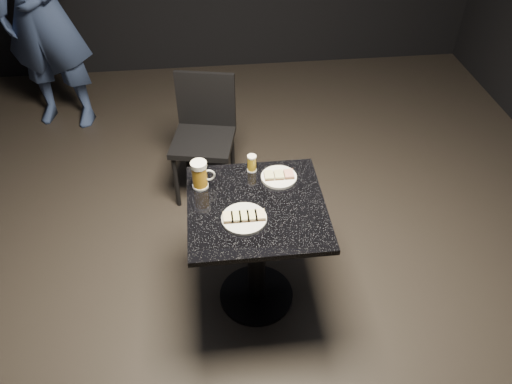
{
  "coord_description": "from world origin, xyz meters",
  "views": [
    {
      "loc": [
        -0.21,
        -1.84,
        2.46
      ],
      "look_at": [
        0.0,
        0.02,
        0.82
      ],
      "focal_mm": 35.0,
      "sensor_mm": 36.0,
      "label": 1
    }
  ],
  "objects_px": {
    "plate_large": "(244,219)",
    "chair": "(204,130)",
    "beer_tumbler": "(252,163)",
    "plate_small": "(279,177)",
    "patron": "(40,10)",
    "table": "(256,238)",
    "beer_mug": "(200,175)"
  },
  "relations": [
    {
      "from": "plate_large",
      "to": "chair",
      "type": "relative_size",
      "value": 0.25
    },
    {
      "from": "plate_large",
      "to": "chair",
      "type": "distance_m",
      "value": 1.22
    },
    {
      "from": "beer_tumbler",
      "to": "chair",
      "type": "height_order",
      "value": "chair"
    },
    {
      "from": "plate_large",
      "to": "plate_small",
      "type": "relative_size",
      "value": 1.16
    },
    {
      "from": "plate_small",
      "to": "beer_tumbler",
      "type": "relative_size",
      "value": 1.96
    },
    {
      "from": "plate_large",
      "to": "chair",
      "type": "xyz_separation_m",
      "value": [
        -0.17,
        1.17,
        -0.26
      ]
    },
    {
      "from": "patron",
      "to": "table",
      "type": "bearing_deg",
      "value": -44.19
    },
    {
      "from": "beer_tumbler",
      "to": "chair",
      "type": "relative_size",
      "value": 0.11
    },
    {
      "from": "plate_small",
      "to": "beer_mug",
      "type": "distance_m",
      "value": 0.42
    },
    {
      "from": "plate_small",
      "to": "chair",
      "type": "bearing_deg",
      "value": 113.84
    },
    {
      "from": "table",
      "to": "plate_small",
      "type": "bearing_deg",
      "value": 54.12
    },
    {
      "from": "patron",
      "to": "table",
      "type": "relative_size",
      "value": 2.62
    },
    {
      "from": "beer_mug",
      "to": "patron",
      "type": "bearing_deg",
      "value": 120.81
    },
    {
      "from": "chair",
      "to": "plate_large",
      "type": "bearing_deg",
      "value": -81.61
    },
    {
      "from": "beer_mug",
      "to": "plate_small",
      "type": "bearing_deg",
      "value": 2.91
    },
    {
      "from": "table",
      "to": "chair",
      "type": "xyz_separation_m",
      "value": [
        -0.24,
        1.08,
        -0.01
      ]
    },
    {
      "from": "patron",
      "to": "beer_tumbler",
      "type": "height_order",
      "value": "patron"
    },
    {
      "from": "plate_large",
      "to": "beer_mug",
      "type": "relative_size",
      "value": 1.41
    },
    {
      "from": "plate_large",
      "to": "table",
      "type": "xyz_separation_m",
      "value": [
        0.07,
        0.1,
        -0.25
      ]
    },
    {
      "from": "plate_large",
      "to": "table",
      "type": "distance_m",
      "value": 0.28
    },
    {
      "from": "table",
      "to": "beer_tumbler",
      "type": "xyz_separation_m",
      "value": [
        0.01,
        0.28,
        0.29
      ]
    },
    {
      "from": "plate_large",
      "to": "table",
      "type": "height_order",
      "value": "plate_large"
    },
    {
      "from": "beer_mug",
      "to": "chair",
      "type": "relative_size",
      "value": 0.18
    },
    {
      "from": "chair",
      "to": "plate_small",
      "type": "bearing_deg",
      "value": -66.16
    },
    {
      "from": "plate_small",
      "to": "beer_tumbler",
      "type": "height_order",
      "value": "beer_tumbler"
    },
    {
      "from": "patron",
      "to": "chair",
      "type": "xyz_separation_m",
      "value": [
        1.19,
        -1.05,
        -0.48
      ]
    },
    {
      "from": "table",
      "to": "chair",
      "type": "bearing_deg",
      "value": 102.82
    },
    {
      "from": "plate_small",
      "to": "patron",
      "type": "height_order",
      "value": "patron"
    },
    {
      "from": "plate_small",
      "to": "patron",
      "type": "xyz_separation_m",
      "value": [
        -1.58,
        1.93,
        0.23
      ]
    },
    {
      "from": "beer_tumbler",
      "to": "chair",
      "type": "xyz_separation_m",
      "value": [
        -0.25,
        0.79,
        -0.3
      ]
    },
    {
      "from": "table",
      "to": "beer_mug",
      "type": "bearing_deg",
      "value": 147.2
    },
    {
      "from": "patron",
      "to": "table",
      "type": "xyz_separation_m",
      "value": [
        1.44,
        -2.13,
        -0.47
      ]
    }
  ]
}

